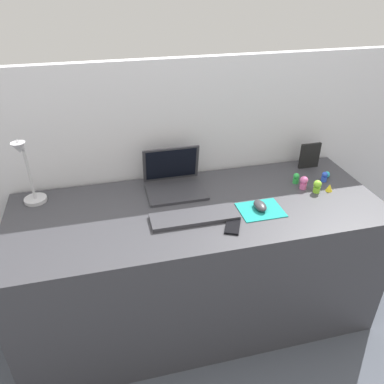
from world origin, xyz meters
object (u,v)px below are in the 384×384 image
at_px(keyboard, 194,217).
at_px(toy_figurine_green, 296,178).
at_px(picture_frame, 310,156).
at_px(desk_lamp, 28,175).
at_px(mouse, 260,206).
at_px(toy_figurine_lime, 317,186).
at_px(laptop, 174,179).
at_px(toy_figurine_yellow, 329,188).
at_px(cell_phone, 233,226).
at_px(toy_figurine_pink, 304,182).
at_px(toy_figurine_blue, 324,177).
at_px(toy_figurine_cyan, 327,175).

height_order(keyboard, toy_figurine_green, toy_figurine_green).
distance_m(picture_frame, toy_figurine_green, 0.23).
distance_m(keyboard, desk_lamp, 0.81).
bearing_deg(keyboard, mouse, 0.16).
xyz_separation_m(picture_frame, toy_figurine_lime, (-0.10, -0.27, -0.04)).
bearing_deg(keyboard, toy_figurine_green, 17.66).
bearing_deg(laptop, desk_lamp, 179.06).
bearing_deg(toy_figurine_yellow, picture_frame, 84.30).
distance_m(cell_phone, toy_figurine_pink, 0.53).
height_order(laptop, toy_figurine_pink, laptop).
relative_size(laptop, keyboard, 0.73).
relative_size(laptop, picture_frame, 2.00).
xyz_separation_m(keyboard, mouse, (0.33, 0.00, 0.01)).
distance_m(desk_lamp, toy_figurine_lime, 1.44).
distance_m(desk_lamp, toy_figurine_pink, 1.38).
xyz_separation_m(mouse, cell_phone, (-0.17, -0.10, -0.02)).
bearing_deg(toy_figurine_green, cell_phone, -147.24).
bearing_deg(toy_figurine_blue, toy_figurine_pink, -163.42).
height_order(mouse, picture_frame, picture_frame).
xyz_separation_m(desk_lamp, toy_figurine_lime, (1.41, -0.23, -0.13)).
bearing_deg(keyboard, cell_phone, -33.29).
relative_size(toy_figurine_cyan, toy_figurine_green, 0.62).
bearing_deg(keyboard, picture_frame, 24.32).
bearing_deg(laptop, toy_figurine_green, -8.94).
xyz_separation_m(keyboard, toy_figurine_yellow, (0.75, 0.08, 0.01)).
bearing_deg(toy_figurine_pink, keyboard, -168.02).
bearing_deg(picture_frame, mouse, -142.01).
xyz_separation_m(laptop, toy_figurine_blue, (0.81, -0.12, -0.03)).
height_order(cell_phone, toy_figurine_yellow, toy_figurine_yellow).
bearing_deg(cell_phone, toy_figurine_pink, 51.27).
distance_m(keyboard, toy_figurine_green, 0.65).
relative_size(keyboard, toy_figurine_pink, 5.73).
distance_m(laptop, toy_figurine_yellow, 0.82).
xyz_separation_m(toy_figurine_cyan, toy_figurine_green, (-0.20, -0.02, 0.01)).
distance_m(laptop, toy_figurine_green, 0.66).
height_order(desk_lamp, toy_figurine_pink, desk_lamp).
bearing_deg(toy_figurine_cyan, toy_figurine_yellow, -116.07).
height_order(cell_phone, toy_figurine_blue, toy_figurine_blue).
distance_m(desk_lamp, picture_frame, 1.52).
height_order(cell_phone, toy_figurine_cyan, toy_figurine_cyan).
height_order(mouse, toy_figurine_yellow, toy_figurine_yellow).
bearing_deg(picture_frame, toy_figurine_blue, -89.51).
distance_m(laptop, toy_figurine_pink, 0.68).
xyz_separation_m(cell_phone, toy_figurine_green, (0.46, 0.30, 0.03)).
bearing_deg(keyboard, toy_figurine_pink, 11.98).
bearing_deg(toy_figurine_pink, toy_figurine_blue, 16.58).
xyz_separation_m(laptop, desk_lamp, (-0.70, 0.01, 0.11)).
xyz_separation_m(laptop, toy_figurine_yellow, (0.78, -0.22, -0.03)).
height_order(picture_frame, toy_figurine_blue, picture_frame).
relative_size(toy_figurine_cyan, toy_figurine_yellow, 0.93).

